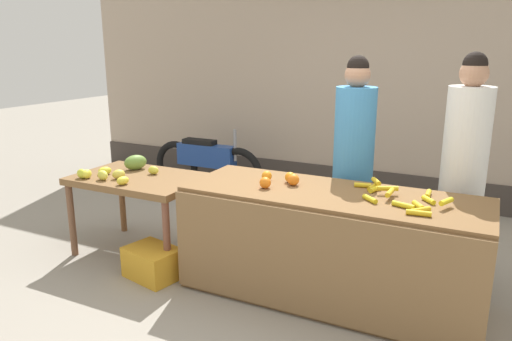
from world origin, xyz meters
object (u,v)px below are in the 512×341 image
(parked_motorcycle, at_px, (206,163))
(produce_sack, at_px, (258,215))
(vendor_woman_blue_shirt, at_px, (353,163))
(vendor_woman_white_shirt, at_px, (463,172))
(produce_crate, at_px, (153,263))

(parked_motorcycle, relative_size, produce_sack, 3.09)
(vendor_woman_blue_shirt, height_order, vendor_woman_white_shirt, vendor_woman_white_shirt)
(parked_motorcycle, relative_size, produce_crate, 3.64)
(vendor_woman_blue_shirt, bearing_deg, produce_crate, -143.82)
(vendor_woman_white_shirt, bearing_deg, parked_motorcycle, 159.15)
(vendor_woman_white_shirt, xyz_separation_m, produce_crate, (-2.24, -1.05, -0.80))
(vendor_woman_blue_shirt, xyz_separation_m, parked_motorcycle, (-2.25, 1.23, -0.51))
(produce_sack, bearing_deg, parked_motorcycle, 139.23)
(vendor_woman_white_shirt, relative_size, produce_sack, 3.55)
(vendor_woman_blue_shirt, relative_size, produce_crate, 4.11)
(vendor_woman_blue_shirt, distance_m, parked_motorcycle, 2.61)
(vendor_woman_blue_shirt, relative_size, parked_motorcycle, 1.13)
(vendor_woman_blue_shirt, bearing_deg, produce_sack, 173.60)
(parked_motorcycle, bearing_deg, vendor_woman_blue_shirt, -28.59)
(vendor_woman_blue_shirt, distance_m, produce_crate, 1.88)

